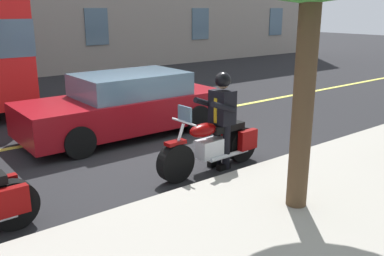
% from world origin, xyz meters
% --- Properties ---
extents(ground_plane, '(80.00, 80.00, 0.00)m').
position_xyz_m(ground_plane, '(0.00, 0.00, 0.00)').
color(ground_plane, black).
extents(sidewalk_curb, '(60.00, 5.00, 0.15)m').
position_xyz_m(sidewalk_curb, '(0.00, 4.50, 0.07)').
color(sidewalk_curb, '#9E998E').
rests_on(sidewalk_curb, ground_plane).
extents(lane_center_stripe, '(60.00, 0.16, 0.01)m').
position_xyz_m(lane_center_stripe, '(0.00, -2.00, 0.01)').
color(lane_center_stripe, '#E5DB4C').
rests_on(lane_center_stripe, ground_plane).
extents(motorcycle_main, '(2.22, 0.64, 1.26)m').
position_xyz_m(motorcycle_main, '(-0.15, 1.45, 0.45)').
color(motorcycle_main, black).
rests_on(motorcycle_main, ground_plane).
extents(rider_main, '(0.63, 0.56, 1.74)m').
position_xyz_m(rider_main, '(-0.34, 1.44, 1.04)').
color(rider_main, black).
rests_on(rider_main, ground_plane).
extents(car_dark, '(4.60, 1.92, 1.40)m').
position_xyz_m(car_dark, '(-0.02, -1.45, 0.69)').
color(car_dark, maroon).
rests_on(car_dark, ground_plane).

